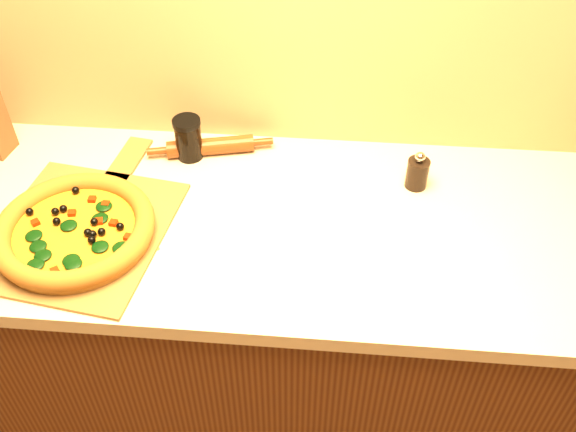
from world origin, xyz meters
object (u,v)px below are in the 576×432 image
at_px(pizza_peel, 84,227).
at_px(pepper_grinder, 417,173).
at_px(dark_jar, 188,138).
at_px(rolling_pin, 210,146).
at_px(pizza, 75,230).

bearing_deg(pizza_peel, pepper_grinder, 24.19).
bearing_deg(pepper_grinder, pizza_peel, -164.28).
bearing_deg(pizza_peel, dark_jar, 64.20).
relative_size(pizza_peel, pepper_grinder, 5.85).
bearing_deg(rolling_pin, pepper_grinder, -9.07).
height_order(pizza, pepper_grinder, pepper_grinder).
xyz_separation_m(pizza_peel, dark_jar, (0.20, 0.29, 0.05)).
distance_m(pizza_peel, dark_jar, 0.36).
height_order(pizza, dark_jar, dark_jar).
height_order(pizza_peel, pizza, pizza).
bearing_deg(dark_jar, pizza_peel, -124.27).
relative_size(pizza, rolling_pin, 1.11).
xyz_separation_m(pizza_peel, rolling_pin, (0.25, 0.31, 0.02)).
height_order(rolling_pin, dark_jar, dark_jar).
bearing_deg(rolling_pin, dark_jar, -162.17).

